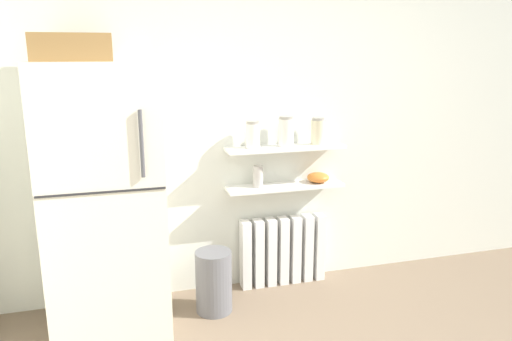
{
  "coord_description": "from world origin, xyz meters",
  "views": [
    {
      "loc": [
        -1.09,
        -1.56,
        1.85
      ],
      "look_at": [
        -0.19,
        1.6,
        1.05
      ],
      "focal_mm": 33.98,
      "sensor_mm": 36.0,
      "label": 1
    }
  ],
  "objects_px": {
    "storage_jar_2": "(318,131)",
    "shelf_bowl": "(318,177)",
    "storage_jar_0": "(253,135)",
    "storage_jar_1": "(286,132)",
    "trash_bin": "(214,281)",
    "radiator": "(283,251)",
    "vase": "(258,176)",
    "refrigerator": "(104,196)"
  },
  "relations": [
    {
      "from": "storage_jar_2",
      "to": "shelf_bowl",
      "type": "bearing_deg",
      "value": 0.0
    },
    {
      "from": "storage_jar_0",
      "to": "storage_jar_1",
      "type": "xyz_separation_m",
      "value": [
        0.26,
        0.0,
        0.01
      ]
    },
    {
      "from": "storage_jar_1",
      "to": "trash_bin",
      "type": "bearing_deg",
      "value": -157.69
    },
    {
      "from": "radiator",
      "to": "vase",
      "type": "relative_size",
      "value": 4.2
    },
    {
      "from": "shelf_bowl",
      "to": "trash_bin",
      "type": "height_order",
      "value": "shelf_bowl"
    },
    {
      "from": "storage_jar_2",
      "to": "trash_bin",
      "type": "relative_size",
      "value": 0.46
    },
    {
      "from": "storage_jar_2",
      "to": "shelf_bowl",
      "type": "distance_m",
      "value": 0.37
    },
    {
      "from": "shelf_bowl",
      "to": "storage_jar_1",
      "type": "bearing_deg",
      "value": -180.0
    },
    {
      "from": "radiator",
      "to": "vase",
      "type": "xyz_separation_m",
      "value": [
        -0.22,
        -0.03,
        0.65
      ]
    },
    {
      "from": "vase",
      "to": "trash_bin",
      "type": "height_order",
      "value": "vase"
    },
    {
      "from": "storage_jar_0",
      "to": "storage_jar_1",
      "type": "height_order",
      "value": "storage_jar_1"
    },
    {
      "from": "vase",
      "to": "trash_bin",
      "type": "bearing_deg",
      "value": -147.76
    },
    {
      "from": "radiator",
      "to": "storage_jar_2",
      "type": "xyz_separation_m",
      "value": [
        0.26,
        -0.03,
        0.98
      ]
    },
    {
      "from": "storage_jar_0",
      "to": "vase",
      "type": "xyz_separation_m",
      "value": [
        0.04,
        0.0,
        -0.32
      ]
    },
    {
      "from": "vase",
      "to": "shelf_bowl",
      "type": "bearing_deg",
      "value": 0.0
    },
    {
      "from": "storage_jar_0",
      "to": "storage_jar_1",
      "type": "relative_size",
      "value": 0.89
    },
    {
      "from": "storage_jar_0",
      "to": "vase",
      "type": "bearing_deg",
      "value": 0.0
    },
    {
      "from": "radiator",
      "to": "shelf_bowl",
      "type": "xyz_separation_m",
      "value": [
        0.28,
        -0.03,
        0.6
      ]
    },
    {
      "from": "trash_bin",
      "to": "radiator",
      "type": "bearing_deg",
      "value": 24.6
    },
    {
      "from": "storage_jar_0",
      "to": "trash_bin",
      "type": "relative_size",
      "value": 0.44
    },
    {
      "from": "storage_jar_2",
      "to": "shelf_bowl",
      "type": "relative_size",
      "value": 1.2
    },
    {
      "from": "storage_jar_1",
      "to": "vase",
      "type": "height_order",
      "value": "storage_jar_1"
    },
    {
      "from": "refrigerator",
      "to": "storage_jar_2",
      "type": "xyz_separation_m",
      "value": [
        1.61,
        0.23,
        0.32
      ]
    },
    {
      "from": "storage_jar_2",
      "to": "storage_jar_0",
      "type": "bearing_deg",
      "value": 180.0
    },
    {
      "from": "refrigerator",
      "to": "storage_jar_0",
      "type": "distance_m",
      "value": 1.15
    },
    {
      "from": "refrigerator",
      "to": "storage_jar_1",
      "type": "distance_m",
      "value": 1.41
    },
    {
      "from": "storage_jar_0",
      "to": "storage_jar_2",
      "type": "distance_m",
      "value": 0.53
    },
    {
      "from": "refrigerator",
      "to": "radiator",
      "type": "relative_size",
      "value": 2.79
    },
    {
      "from": "shelf_bowl",
      "to": "trash_bin",
      "type": "relative_size",
      "value": 0.38
    },
    {
      "from": "storage_jar_1",
      "to": "storage_jar_0",
      "type": "bearing_deg",
      "value": 180.0
    },
    {
      "from": "storage_jar_0",
      "to": "vase",
      "type": "height_order",
      "value": "storage_jar_0"
    },
    {
      "from": "radiator",
      "to": "storage_jar_1",
      "type": "distance_m",
      "value": 0.99
    },
    {
      "from": "radiator",
      "to": "shelf_bowl",
      "type": "distance_m",
      "value": 0.67
    },
    {
      "from": "trash_bin",
      "to": "storage_jar_2",
      "type": "bearing_deg",
      "value": 16.15
    },
    {
      "from": "storage_jar_2",
      "to": "vase",
      "type": "xyz_separation_m",
      "value": [
        -0.48,
        0.0,
        -0.33
      ]
    },
    {
      "from": "storage_jar_2",
      "to": "shelf_bowl",
      "type": "xyz_separation_m",
      "value": [
        0.01,
        0.0,
        -0.37
      ]
    },
    {
      "from": "refrigerator",
      "to": "shelf_bowl",
      "type": "bearing_deg",
      "value": 8.22
    },
    {
      "from": "storage_jar_0",
      "to": "shelf_bowl",
      "type": "xyz_separation_m",
      "value": [
        0.54,
        0.0,
        -0.37
      ]
    },
    {
      "from": "storage_jar_0",
      "to": "trash_bin",
      "type": "xyz_separation_m",
      "value": [
        -0.37,
        -0.26,
        -1.02
      ]
    },
    {
      "from": "storage_jar_1",
      "to": "vase",
      "type": "bearing_deg",
      "value": 180.0
    },
    {
      "from": "shelf_bowl",
      "to": "refrigerator",
      "type": "bearing_deg",
      "value": -171.78
    },
    {
      "from": "refrigerator",
      "to": "vase",
      "type": "xyz_separation_m",
      "value": [
        1.12,
        0.23,
        -0.01
      ]
    }
  ]
}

